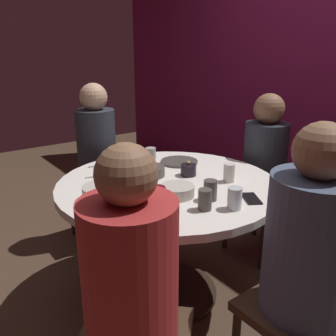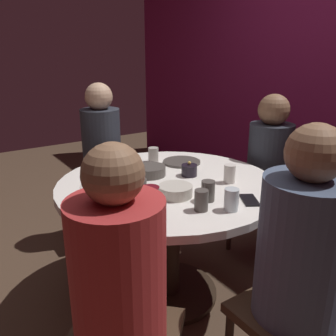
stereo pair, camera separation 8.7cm
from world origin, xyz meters
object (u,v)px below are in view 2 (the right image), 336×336
Objects in this scene: dining_table at (168,209)px; dinner_plate at (182,162)px; seated_diner_right at (302,250)px; seated_diner_back at (269,160)px; cup_by_right_diner at (201,200)px; bowl_small_white at (102,192)px; cup_by_left_diner at (139,189)px; seated_diner_front_right at (118,277)px; bowl_salad_center at (149,171)px; cup_center_front at (231,200)px; cup_beside_wine at (230,174)px; seated_diner_left at (102,146)px; candle_holder at (189,170)px; wine_glass at (150,198)px; cup_near_candle at (208,191)px; cup_far_edge at (153,155)px; cell_phone at (250,200)px; bowl_serving_large at (175,191)px.

dining_table is 0.40m from dinner_plate.
seated_diner_back is at bearing -43.82° from seated_diner_right.
seated_diner_right is 0.49m from cup_by_right_diner.
cup_by_left_diner reaches higher than bowl_small_white.
dinner_plate is 0.71m from bowl_small_white.
seated_diner_front_right is at bearing -45.00° from dining_table.
bowl_salad_center is 1.81× the size of cup_center_front.
cup_beside_wine reaches higher than bowl_small_white.
bowl_salad_center is (-0.15, -0.87, 0.04)m from seated_diner_back.
seated_diner_left is (-0.89, 0.00, 0.17)m from dining_table.
wine_glass is (0.41, -0.52, 0.09)m from candle_holder.
seated_diner_back is 1.27m from wine_glass.
seated_diner_left is 12.36× the size of cup_by_right_diner.
wine_glass is 0.38m from cup_near_candle.
cup_far_edge is (-0.12, -0.14, 0.04)m from dinner_plate.
cup_far_edge is at bearing 7.62° from seated_diner_front_right.
seated_diner_back is 12.27× the size of cup_far_edge.
cup_center_front reaches higher than cell_phone.
bowl_small_white is at bearing -23.95° from seated_diner_left.
cup_by_left_diner is (0.11, 0.15, 0.02)m from bowl_small_white.
cup_beside_wine is at bearing 81.36° from cup_by_left_diner.
candle_holder reaches higher than dining_table.
seated_diner_back is 0.89m from cup_near_candle.
cup_beside_wine is at bearing 14.44° from cup_far_edge.
bowl_serving_large is 0.91× the size of bowl_salad_center.
cup_near_candle is 0.99× the size of cup_beside_wine.
seated_diner_right is at bearing -1.27° from cup_near_candle.
cup_far_edge is at bearing -5.94° from seated_diner_right.
cup_by_left_diner is (0.12, -0.25, 0.22)m from dining_table.
cell_phone is 0.16m from cup_center_front.
dinner_plate is 0.72m from cup_by_right_diner.
wine_glass is 1.69× the size of cup_center_front.
cup_near_candle is (0.33, -0.83, 0.07)m from seated_diner_back.
bowl_small_white is 2.00× the size of cup_center_front.
dining_table is 5.10× the size of dinner_plate.
seated_diner_back is at bearing 88.98° from candle_holder.
dinner_plate is at bearing -66.12° from cell_phone.
cup_by_left_diner is 1.00× the size of cup_center_front.
seated_diner_front_right is at bearing -65.13° from cup_near_candle.
cup_center_front is (0.28, 0.12, 0.02)m from bowl_serving_large.
dinner_plate is at bearing -179.30° from cup_beside_wine.
dining_table is 0.36m from cup_by_left_diner.
seated_diner_right is 0.41m from cup_center_front.
bowl_serving_large is at bearing -23.89° from dining_table.
bowl_serving_large is at bearing -4.49° from seated_diner_left.
candle_holder reaches higher than dinner_plate.
bowl_salad_center is 1.81× the size of cup_by_left_diner.
seated_diner_front_right is at bearing -49.83° from wine_glass.
seated_diner_back is 6.20× the size of bowl_salad_center.
cup_far_edge is (-0.35, -0.03, 0.01)m from candle_holder.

